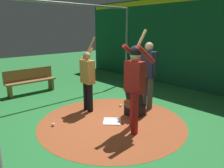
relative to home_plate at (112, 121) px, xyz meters
The scene contains 12 objects.
ground_plane 0.01m from the home_plate, ahead, with size 27.83×27.83×0.00m, color #287A38.
dirt_circle 0.01m from the home_plate, ahead, with size 3.54×3.54×0.01m, color #9E4C28.
home_plate is the anchor object (origin of this frame).
batter 1.31m from the home_plate, 97.86° to the left, with size 0.68×0.49×2.19m.
catcher 0.78m from the home_plate, behind, with size 0.58×0.40×0.98m.
umpire 1.73m from the home_plate, behind, with size 0.23×0.49×1.85m.
visitor 1.36m from the home_plate, 91.42° to the right, with size 0.55×0.50×1.99m.
back_wall 4.53m from the home_plate, behind, with size 0.22×11.83×3.38m.
cage_frame 2.12m from the home_plate, ahead, with size 6.23×5.17×2.98m.
bench 3.77m from the home_plate, 82.49° to the right, with size 1.70×0.36×0.85m.
baseball_0 1.39m from the home_plate, 31.43° to the right, with size 0.07×0.07×0.07m, color white.
baseball_1 1.05m from the home_plate, 145.52° to the right, with size 0.07×0.07×0.07m, color white.
Camera 1 is at (3.26, 3.63, 2.22)m, focal length 34.70 mm.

